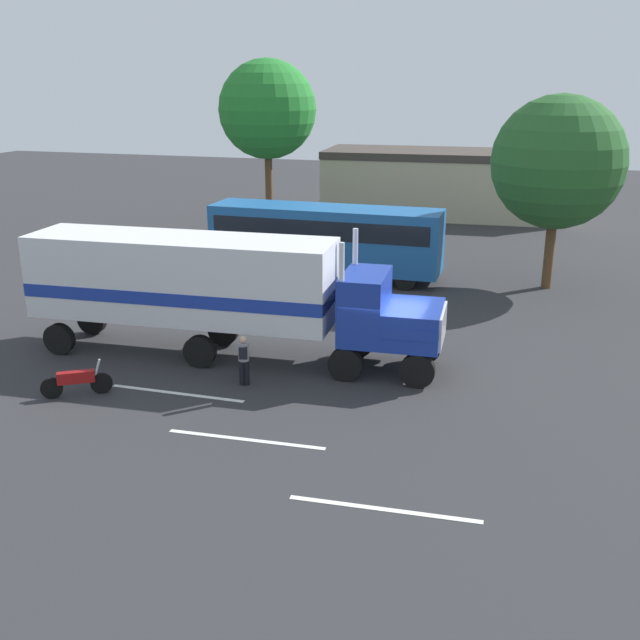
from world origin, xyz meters
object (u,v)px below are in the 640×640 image
(semi_truck, at_px, (213,286))
(motorcycle, at_px, (77,381))
(tree_left, at_px, (558,163))
(person_bystander, at_px, (244,358))
(tree_center, at_px, (267,110))
(parked_bus, at_px, (325,235))

(semi_truck, distance_m, motorcycle, 5.46)
(motorcycle, relative_size, tree_left, 0.22)
(person_bystander, bearing_deg, semi_truck, 132.10)
(motorcycle, bearing_deg, person_bystander, 25.51)
(motorcycle, bearing_deg, semi_truck, 58.27)
(semi_truck, bearing_deg, motorcycle, -121.73)
(person_bystander, bearing_deg, tree_center, 107.82)
(semi_truck, bearing_deg, person_bystander, -47.90)
(semi_truck, height_order, parked_bus, semi_truck)
(parked_bus, height_order, motorcycle, parked_bus)
(parked_bus, relative_size, tree_left, 1.28)
(person_bystander, bearing_deg, tree_left, 57.49)
(semi_truck, xyz_separation_m, tree_center, (-5.20, 20.01, 4.84))
(semi_truck, relative_size, tree_left, 1.66)
(tree_center, bearing_deg, semi_truck, -75.44)
(person_bystander, distance_m, tree_center, 24.14)
(motorcycle, relative_size, tree_center, 0.18)
(motorcycle, height_order, tree_left, tree_left)
(person_bystander, relative_size, parked_bus, 0.15)
(semi_truck, bearing_deg, tree_center, 104.56)
(person_bystander, relative_size, tree_center, 0.16)
(semi_truck, height_order, person_bystander, semi_truck)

